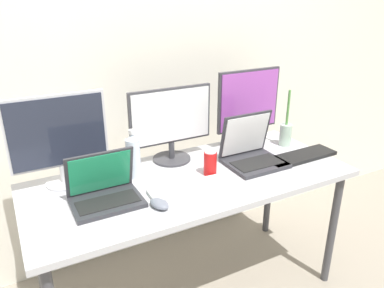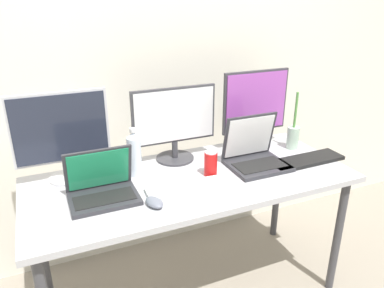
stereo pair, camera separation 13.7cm
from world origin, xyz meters
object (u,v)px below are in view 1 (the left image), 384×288
object	(u,v)px
monitor_center	(172,122)
soda_can_near_keyboard	(210,163)
keyboard_aux	(300,157)
mouse_by_keyboard	(159,204)
bamboo_vase	(286,133)
laptop_silver	(104,191)
work_desk	(192,189)
laptop_secondary	(251,152)
water_bottle	(133,156)
keyboard_main	(190,188)
monitor_right	(248,106)

from	to	relation	value
monitor_center	soda_can_near_keyboard	bearing A→B (deg)	-69.80
keyboard_aux	mouse_by_keyboard	bearing A→B (deg)	-174.57
soda_can_near_keyboard	bamboo_vase	distance (m)	0.61
laptop_silver	mouse_by_keyboard	xyz separation A→B (m)	(0.19, -0.16, -0.04)
work_desk	laptop_secondary	size ratio (longest dim) A/B	5.38
keyboard_aux	bamboo_vase	size ratio (longest dim) A/B	1.28
monitor_center	laptop_silver	world-z (taller)	monitor_center
laptop_silver	water_bottle	xyz separation A→B (m)	(0.20, 0.17, 0.06)
bamboo_vase	mouse_by_keyboard	bearing A→B (deg)	-162.70
laptop_secondary	keyboard_main	size ratio (longest dim) A/B	0.76
laptop_silver	mouse_by_keyboard	world-z (taller)	laptop_silver
mouse_by_keyboard	water_bottle	bearing A→B (deg)	74.96
laptop_secondary	mouse_by_keyboard	world-z (taller)	laptop_secondary
laptop_silver	laptop_secondary	size ratio (longest dim) A/B	1.00
laptop_secondary	water_bottle	distance (m)	0.64
monitor_center	soda_can_near_keyboard	world-z (taller)	monitor_center
monitor_right	bamboo_vase	bearing A→B (deg)	-35.66
laptop_silver	keyboard_main	bearing A→B (deg)	-12.65
work_desk	keyboard_aux	world-z (taller)	keyboard_aux
monitor_right	laptop_silver	xyz separation A→B (m)	(-0.96, -0.27, -0.18)
keyboard_main	work_desk	bearing A→B (deg)	61.90
keyboard_main	soda_can_near_keyboard	size ratio (longest dim) A/B	3.14
bamboo_vase	keyboard_main	bearing A→B (deg)	-163.70
monitor_right	keyboard_main	size ratio (longest dim) A/B	1.14
keyboard_aux	bamboo_vase	bearing A→B (deg)	73.36
monitor_right	keyboard_main	world-z (taller)	monitor_right
keyboard_main	keyboard_aux	xyz separation A→B (m)	(0.71, 0.03, 0.00)
keyboard_main	soda_can_near_keyboard	xyz separation A→B (m)	(0.16, 0.10, 0.05)
work_desk	keyboard_main	distance (m)	0.15
monitor_center	keyboard_aux	size ratio (longest dim) A/B	1.06
work_desk	mouse_by_keyboard	size ratio (longest dim) A/B	15.57
keyboard_aux	water_bottle	xyz separation A→B (m)	(-0.89, 0.22, 0.10)
work_desk	bamboo_vase	xyz separation A→B (m)	(0.70, 0.11, 0.14)
keyboard_main	keyboard_aux	world-z (taller)	same
mouse_by_keyboard	laptop_secondary	bearing A→B (deg)	2.71
keyboard_main	water_bottle	distance (m)	0.33
bamboo_vase	monitor_center	bearing A→B (deg)	169.77
monitor_right	laptop_secondary	xyz separation A→B (m)	(-0.14, -0.24, -0.17)
monitor_center	monitor_right	size ratio (longest dim) A/B	1.03
monitor_right	laptop_silver	bearing A→B (deg)	-164.14
mouse_by_keyboard	soda_can_near_keyboard	world-z (taller)	soda_can_near_keyboard
keyboard_aux	bamboo_vase	xyz separation A→B (m)	(0.05, 0.19, 0.07)
work_desk	monitor_right	bearing A→B (deg)	25.91
bamboo_vase	water_bottle	bearing A→B (deg)	178.15
mouse_by_keyboard	bamboo_vase	world-z (taller)	bamboo_vase
monitor_center	monitor_right	xyz separation A→B (m)	(0.51, 0.01, 0.02)
mouse_by_keyboard	bamboo_vase	distance (m)	1.00
monitor_center	bamboo_vase	bearing A→B (deg)	-10.23
water_bottle	soda_can_near_keyboard	size ratio (longest dim) A/B	1.98
keyboard_aux	water_bottle	world-z (taller)	water_bottle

